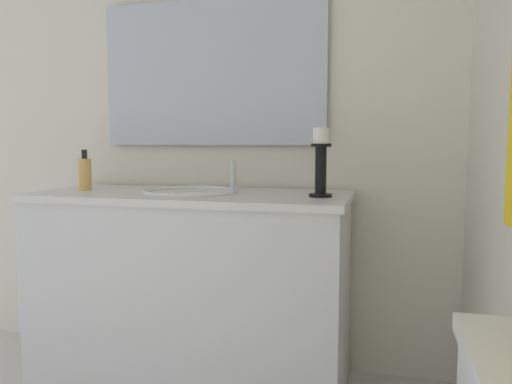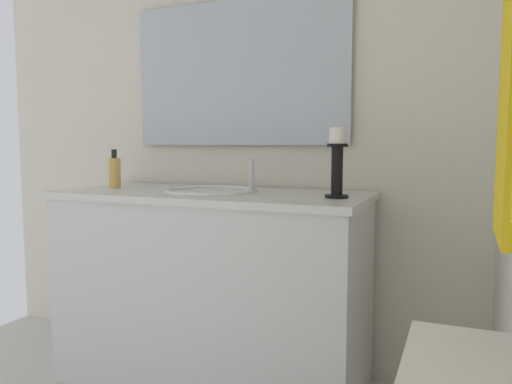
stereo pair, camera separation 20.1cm
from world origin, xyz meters
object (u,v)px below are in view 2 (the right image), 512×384
Objects in this scene: sink_basin at (211,201)px; towel_near_vanity at (512,100)px; vanity_cabinet at (212,287)px; mirror at (238,73)px; candle_holder_tall at (337,161)px; soap_bottle at (115,172)px.

towel_near_vanity reaches higher than sink_basin.
sink_basin is (0.00, 0.00, 0.38)m from vanity_cabinet.
mirror is 0.75m from candle_holder_tall.
sink_basin is at bearing -129.46° from towel_near_vanity.
soap_bottle is 1.81m from towel_near_vanity.
towel_near_vanity is (0.87, 1.57, 0.21)m from soap_bottle.
towel_near_vanity is at bearing 31.22° from candle_holder_tall.
towel_near_vanity reaches higher than vanity_cabinet.
mirror reaches higher than soap_bottle.
soap_bottle is (0.02, -0.50, 0.11)m from sink_basin.
soap_bottle reaches higher than vanity_cabinet.
candle_holder_tall reaches higher than sink_basin.
mirror is 1.60m from towel_near_vanity.
candle_holder_tall is 0.53× the size of towel_near_vanity.
sink_basin is 0.64m from mirror.
sink_basin is 0.58m from candle_holder_tall.
mirror is 0.74m from soap_bottle.
candle_holder_tall reaches higher than soap_bottle.
towel_near_vanity is (0.85, 0.52, 0.14)m from candle_holder_tall.
vanity_cabinet is 0.70m from soap_bottle.
vanity_cabinet is 3.36× the size of sink_basin.
sink_basin is 0.51m from soap_bottle.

